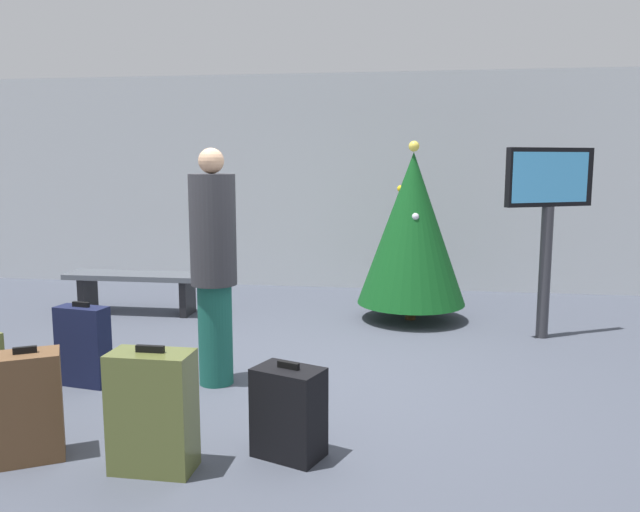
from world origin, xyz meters
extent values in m
plane|color=#424754|center=(0.00, 0.00, 0.00)|extent=(16.00, 16.00, 0.00)
cube|color=#B7BCC1|center=(0.00, 4.01, 1.50)|extent=(16.00, 0.20, 3.01)
cylinder|color=#4C3319|center=(0.95, 2.16, 0.10)|extent=(0.12, 0.12, 0.19)
cone|color=#0F4719|center=(0.95, 2.16, 1.05)|extent=(1.22, 1.22, 1.71)
sphere|color=#F2D84C|center=(0.95, 2.16, 1.96)|extent=(0.12, 0.12, 0.12)
sphere|color=yellow|center=(0.81, 2.18, 1.49)|extent=(0.08, 0.08, 0.08)
sphere|color=silver|center=(0.91, 2.39, 1.23)|extent=(0.08, 0.08, 0.08)
sphere|color=silver|center=(0.98, 1.93, 1.20)|extent=(0.08, 0.08, 0.08)
cylinder|color=#333338|center=(2.29, 1.60, 0.67)|extent=(0.12, 0.12, 1.35)
cube|color=black|center=(2.29, 1.60, 1.64)|extent=(0.91, 0.51, 0.58)
cube|color=#4CB2F2|center=(2.29, 1.55, 1.64)|extent=(0.80, 0.41, 0.50)
cube|color=#4C5159|center=(-2.29, 2.02, 0.45)|extent=(1.67, 0.44, 0.06)
cube|color=black|center=(-2.91, 2.02, 0.21)|extent=(0.08, 0.35, 0.42)
cube|color=black|center=(-1.66, 2.02, 0.21)|extent=(0.08, 0.35, 0.42)
cylinder|color=#19594C|center=(-0.62, -0.21, 0.41)|extent=(0.28, 0.28, 0.82)
cylinder|color=#333338|center=(-0.62, -0.21, 1.26)|extent=(0.45, 0.45, 0.88)
sphere|color=tan|center=(-0.62, -0.21, 1.80)|extent=(0.20, 0.20, 0.20)
cube|color=black|center=(0.22, -1.40, 0.28)|extent=(0.48, 0.39, 0.56)
cube|color=black|center=(0.22, -1.40, 0.58)|extent=(0.14, 0.08, 0.04)
cube|color=#59602D|center=(-0.53, -1.69, 0.36)|extent=(0.48, 0.27, 0.71)
cube|color=black|center=(-0.53, -1.69, 0.73)|extent=(0.17, 0.03, 0.04)
cube|color=#141938|center=(-1.66, -0.39, 0.32)|extent=(0.44, 0.25, 0.65)
cube|color=black|center=(-1.66, -0.39, 0.67)|extent=(0.15, 0.05, 0.04)
cube|color=brown|center=(-1.33, -1.66, 0.33)|extent=(0.45, 0.41, 0.66)
cube|color=black|center=(-1.33, -1.66, 0.68)|extent=(0.13, 0.09, 0.04)
camera|label=1|loc=(0.93, -5.03, 1.79)|focal=35.70mm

